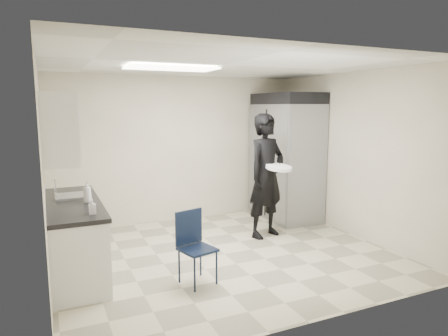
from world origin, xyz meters
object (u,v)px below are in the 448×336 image
lower_counter (75,239)px  folding_chair (198,250)px  man_tuxedo (266,176)px  commercial_fridge (286,162)px

lower_counter → folding_chair: 1.58m
man_tuxedo → commercial_fridge: bearing=24.5°
lower_counter → man_tuxedo: (2.90, 0.27, 0.55)m
commercial_fridge → folding_chair: commercial_fridge is taller
folding_chair → man_tuxedo: man_tuxedo is taller
lower_counter → commercial_fridge: size_ratio=0.90×
lower_counter → commercial_fridge: 3.98m
commercial_fridge → folding_chair: bearing=-141.3°
lower_counter → folding_chair: (1.28, -0.93, -0.02)m
folding_chair → man_tuxedo: bearing=21.3°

